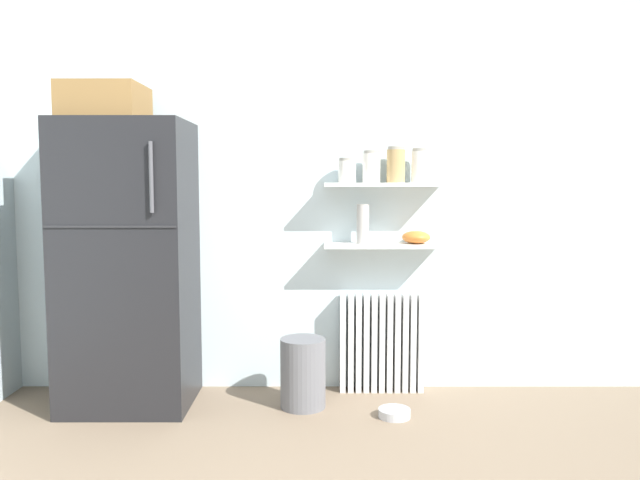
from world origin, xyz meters
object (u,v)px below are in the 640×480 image
at_px(refrigerator, 130,257).
at_px(radiator, 384,343).
at_px(storage_jar_1, 374,167).
at_px(storage_jar_3, 422,166).
at_px(vase, 365,224).
at_px(pet_food_bowl, 396,413).
at_px(storage_jar_2, 398,165).
at_px(storage_jar_0, 349,170).
at_px(trash_bin, 305,373).
at_px(shelf_bowl, 418,237).

height_order(refrigerator, radiator, refrigerator).
bearing_deg(radiator, storage_jar_1, -159.20).
distance_m(storage_jar_3, vase, 0.53).
xyz_separation_m(vase, pet_food_bowl, (0.17, -0.46, -1.10)).
bearing_deg(radiator, storage_jar_2, -20.80).
relative_size(radiator, storage_jar_3, 2.97).
height_order(refrigerator, storage_jar_3, refrigerator).
xyz_separation_m(refrigerator, storage_jar_1, (1.53, 0.22, 0.56)).
bearing_deg(storage_jar_0, refrigerator, -171.10).
distance_m(refrigerator, storage_jar_0, 1.49).
bearing_deg(vase, radiator, 12.74).
bearing_deg(trash_bin, storage_jar_3, 20.46).
bearing_deg(storage_jar_3, refrigerator, -173.36).
distance_m(radiator, shelf_bowl, 0.75).
bearing_deg(pet_food_bowl, radiator, 93.82).
relative_size(storage_jar_1, vase, 0.80).
distance_m(storage_jar_2, shelf_bowl, 0.49).
bearing_deg(shelf_bowl, storage_jar_1, -180.00).
relative_size(refrigerator, storage_jar_3, 9.00).
bearing_deg(storage_jar_2, vase, 180.00).
bearing_deg(storage_jar_3, storage_jar_0, 180.00).
xyz_separation_m(radiator, pet_food_bowl, (0.03, -0.49, -0.30)).
relative_size(storage_jar_2, pet_food_bowl, 1.21).
bearing_deg(pet_food_bowl, shelf_bowl, 67.84).
bearing_deg(vase, refrigerator, -171.72).
relative_size(vase, trash_bin, 0.60).
height_order(radiator, storage_jar_3, storage_jar_3).
bearing_deg(storage_jar_0, shelf_bowl, 0.00).
relative_size(storage_jar_1, trash_bin, 0.48).
bearing_deg(refrigerator, storage_jar_2, 7.26).
distance_m(storage_jar_1, shelf_bowl, 0.55).
xyz_separation_m(storage_jar_1, storage_jar_3, (0.32, 0.00, 0.01)).
distance_m(storage_jar_1, trash_bin, 1.39).
relative_size(shelf_bowl, pet_food_bowl, 0.96).
bearing_deg(refrigerator, storage_jar_0, 8.90).
relative_size(storage_jar_0, storage_jar_3, 0.73).
distance_m(storage_jar_2, pet_food_bowl, 1.56).
bearing_deg(refrigerator, vase, 8.28).
bearing_deg(storage_jar_0, radiator, 7.21).
height_order(storage_jar_3, trash_bin, storage_jar_3).
bearing_deg(pet_food_bowl, vase, 109.93).
height_order(storage_jar_1, trash_bin, storage_jar_1).
relative_size(refrigerator, storage_jar_1, 9.61).
distance_m(storage_jar_1, vase, 0.38).
bearing_deg(trash_bin, vase, 36.13).
xyz_separation_m(refrigerator, trash_bin, (1.09, -0.07, -0.72)).
distance_m(storage_jar_2, trash_bin, 1.45).
xyz_separation_m(radiator, trash_bin, (-0.52, -0.31, -0.11)).
xyz_separation_m(radiator, storage_jar_2, (0.08, -0.03, 1.18)).
relative_size(storage_jar_0, shelf_bowl, 0.87).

